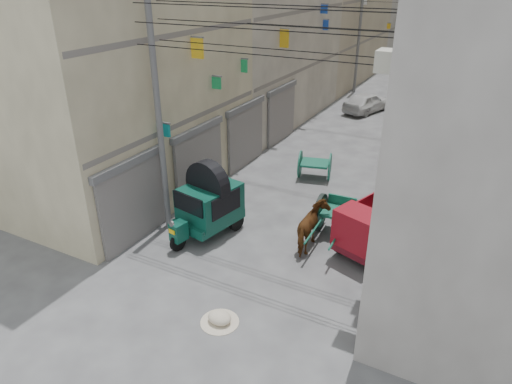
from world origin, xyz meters
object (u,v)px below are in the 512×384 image
Objects in this scene: mini_truck at (371,230)px; distant_car_green at (442,58)px; second_cart at (315,165)px; distant_car_grey at (429,83)px; auto_rickshaw at (208,202)px; feed_sack at (220,318)px; horse at (312,228)px; distant_car_white at (367,102)px; tonga_cart at (338,215)px.

mini_truck reaches higher than distant_car_green.
second_cart is 18.97m from distant_car_grey.
distant_car_green reaches higher than second_cart.
auto_rickshaw is at bearing -87.46° from distant_car_grey.
feed_sack is at bearing -43.01° from auto_rickshaw.
second_cart is 5.53m from horse.
horse reaches higher than distant_car_white.
tonga_cart is at bearing -116.27° from horse.
tonga_cart is 0.70× the size of distant_car_green.
feed_sack is 4.48m from horse.
second_cart is 2.56× the size of feed_sack.
tonga_cart reaches higher than distant_car_white.
mini_truck is at bearing 124.34° from distant_car_white.
second_cart is 9.64m from feed_sack.
auto_rickshaw reaches higher than second_cart.
second_cart is at bearing 118.16° from tonga_cart.
distant_car_green is (1.08, 30.32, -0.02)m from second_cart.
tonga_cart is at bearing 120.40° from distant_car_white.
mini_truck is 1.81m from horse.
distant_car_green is (1.91, 19.18, -0.02)m from distant_car_white.
mini_truck reaches higher than distant_car_white.
tonga_cart is 34.30m from distant_car_green.
auto_rickshaw is at bearing 75.28° from distant_car_green.
horse is 35.52m from distant_car_green.
second_cart reaches higher than feed_sack.
second_cart is 0.38× the size of distant_car_green.
auto_rickshaw is at bearing 126.23° from feed_sack.
feed_sack is (1.16, -9.56, -0.48)m from second_cart.
distant_car_green is (2.60, 36.23, -0.56)m from auto_rickshaw.
distant_car_white is (-4.46, 15.73, -0.19)m from mini_truck.
horse is at bearing -142.05° from mini_truck.
distant_car_white is 19.28m from distant_car_green.
tonga_cart is at bearing -78.45° from distant_car_grey.
distant_car_white is 8.15m from distant_car_grey.
feed_sack is at bearing 72.50° from horse.
horse is at bearing 80.02° from feed_sack.
distant_car_white is 1.03× the size of distant_car_grey.
distant_car_green reaches higher than feed_sack.
second_cart is at bearing 112.76° from distant_car_white.
distant_car_green is (-0.58, 11.43, 0.02)m from distant_car_grey.
mini_truck is (1.29, -0.65, 0.13)m from tonga_cart.
mini_truck is 23.58m from distant_car_grey.
second_cart is 0.44× the size of distant_car_grey.
feed_sack is at bearing -104.56° from tonga_cart.
distant_car_white reaches higher than distant_car_green.
distant_car_white is at bearing -97.93° from distant_car_grey.
feed_sack is 28.46m from distant_car_grey.
mini_truck is 0.90× the size of distant_car_white.
mini_truck is at bearing 25.09° from auto_rickshaw.
feed_sack is 0.17× the size of distant_car_grey.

